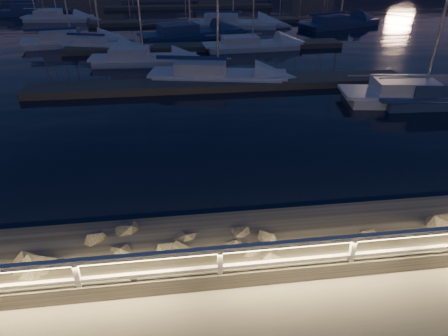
{
  "coord_description": "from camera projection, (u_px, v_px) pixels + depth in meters",
  "views": [
    {
      "loc": [
        -2.76,
        -6.5,
        6.63
      ],
      "look_at": [
        -1.4,
        4.0,
        0.73
      ],
      "focal_mm": 32.0,
      "sensor_mm": 36.0,
      "label": 1
    }
  ],
  "objects": [
    {
      "name": "harbor_water",
      "position": [
        201.0,
        41.0,
        36.69
      ],
      "size": [
        400.0,
        440.0,
        0.6
      ],
      "color": "black",
      "rests_on": "ground"
    },
    {
      "name": "sailboat_m",
      "position": [
        33.0,
        11.0,
        47.67
      ],
      "size": [
        7.89,
        2.66,
        13.35
      ],
      "rotation": [
        0.0,
        0.0,
        0.04
      ],
      "color": "navy",
      "rests_on": "ground"
    },
    {
      "name": "sailboat_k",
      "position": [
        231.0,
        22.0,
        40.44
      ],
      "size": [
        9.55,
        4.41,
        15.65
      ],
      "rotation": [
        0.0,
        0.0,
        -0.19
      ],
      "color": "silver",
      "rests_on": "ground"
    },
    {
      "name": "sailboat_f",
      "position": [
        141.0,
        58.0,
        27.75
      ],
      "size": [
        7.45,
        2.61,
        12.49
      ],
      "rotation": [
        0.0,
        0.0,
        -0.05
      ],
      "color": "silver",
      "rests_on": "ground"
    },
    {
      "name": "sailboat_g",
      "position": [
        188.0,
        33.0,
        35.53
      ],
      "size": [
        9.44,
        5.43,
        15.48
      ],
      "rotation": [
        0.0,
        0.0,
        0.33
      ],
      "color": "navy",
      "rests_on": "ground"
    },
    {
      "name": "riprap",
      "position": [
        46.0,
        267.0,
        9.64
      ],
      "size": [
        28.77,
        3.33,
        1.47
      ],
      "color": "slate",
      "rests_on": "ground"
    },
    {
      "name": "sailboat_c",
      "position": [
        419.0,
        94.0,
        20.95
      ],
      "size": [
        8.79,
        3.81,
        14.45
      ],
      "rotation": [
        0.0,
        0.0,
        -0.15
      ],
      "color": "silver",
      "rests_on": "ground"
    },
    {
      "name": "sailboat_b",
      "position": [
        214.0,
        75.0,
        24.04
      ],
      "size": [
        8.47,
        4.01,
        13.93
      ],
      "rotation": [
        0.0,
        0.0,
        -0.2
      ],
      "color": "silver",
      "rests_on": "ground"
    },
    {
      "name": "guard_rail",
      "position": [
        307.0,
        250.0,
        8.78
      ],
      "size": [
        44.11,
        0.12,
        1.06
      ],
      "color": "silver",
      "rests_on": "ground"
    },
    {
      "name": "sailboat_n",
      "position": [
        56.0,
        17.0,
        43.72
      ],
      "size": [
        7.59,
        3.07,
        12.58
      ],
      "rotation": [
        0.0,
        0.0,
        -0.12
      ],
      "color": "silver",
      "rests_on": "ground"
    },
    {
      "name": "ground",
      "position": [
        306.0,
        276.0,
        9.17
      ],
      "size": [
        400.0,
        400.0,
        0.0
      ],
      "primitive_type": "plane",
      "color": "#9B958C",
      "rests_on": "ground"
    },
    {
      "name": "sailboat_h",
      "position": [
        250.0,
        44.0,
        31.74
      ],
      "size": [
        7.95,
        2.94,
        13.17
      ],
      "rotation": [
        0.0,
        0.0,
        0.08
      ],
      "color": "silver",
      "rests_on": "ground"
    },
    {
      "name": "sailboat_l",
      "position": [
        338.0,
        22.0,
        40.63
      ],
      "size": [
        9.3,
        5.65,
        15.26
      ],
      "rotation": [
        0.0,
        0.0,
        0.37
      ],
      "color": "navy",
      "rests_on": "ground"
    },
    {
      "name": "floating_docks",
      "position": [
        200.0,
        32.0,
        37.52
      ],
      "size": [
        22.0,
        36.0,
        0.4
      ],
      "color": "#5E564D",
      "rests_on": "ground"
    },
    {
      "name": "sailboat_j",
      "position": [
        69.0,
        40.0,
        32.93
      ],
      "size": [
        8.03,
        3.51,
        13.25
      ],
      "rotation": [
        0.0,
        0.0,
        0.16
      ],
      "color": "silver",
      "rests_on": "ground"
    },
    {
      "name": "sailboat_e",
      "position": [
        99.0,
        45.0,
        31.46
      ],
      "size": [
        6.27,
        3.37,
        10.35
      ],
      "rotation": [
        0.0,
        0.0,
        -0.29
      ],
      "color": "silver",
      "rests_on": "ground"
    }
  ]
}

